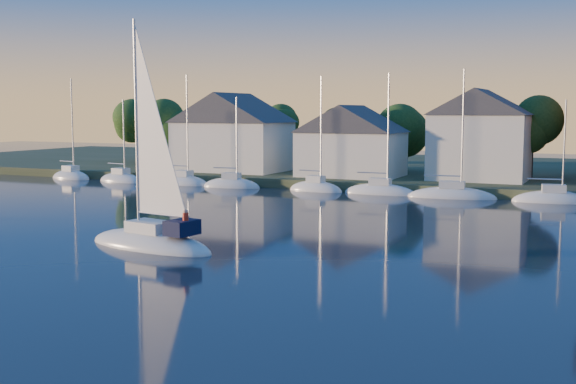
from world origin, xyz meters
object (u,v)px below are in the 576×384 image
Objects in this scene: clubhouse_east at (480,133)px; clubhouse_west at (233,131)px; hero_sailboat at (152,238)px; clubhouse_centre at (352,140)px.

clubhouse_west is at bearing -178.09° from clubhouse_east.
clubhouse_east is at bearing 1.91° from clubhouse_west.
clubhouse_west is 0.90× the size of hero_sailboat.
clubhouse_east is (30.00, 1.00, 0.07)m from clubhouse_west.
hero_sailboat is (1.81, -41.08, -4.51)m from clubhouse_centre.
clubhouse_east is 45.09m from hero_sailboat.
clubhouse_centre is (16.00, -1.00, -0.80)m from clubhouse_west.
clubhouse_west is 16.05m from clubhouse_centre.
clubhouse_centre is 1.10× the size of clubhouse_east.
clubhouse_east reaches higher than clubhouse_centre.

